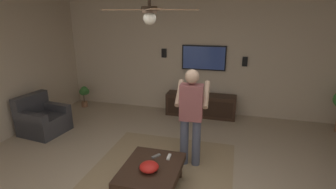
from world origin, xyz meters
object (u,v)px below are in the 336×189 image
Objects in this scene: media_console at (201,105)px; ceiling_fan at (150,12)px; person_standing at (191,113)px; vase_round at (196,90)px; remote_grey at (156,156)px; tv at (204,58)px; wall_speaker_right at (164,53)px; coffee_table at (151,173)px; remote_black at (145,166)px; bowl at (149,167)px; remote_white at (169,157)px; potted_plant_short at (84,93)px; armchair at (43,120)px; wall_speaker_left at (245,62)px.

ceiling_fan is at bearing -5.62° from media_console.
vase_round is at bearing 3.75° from person_standing.
remote_grey is 0.13× the size of ceiling_fan.
tv is 0.82m from vase_round.
ceiling_fan is (-3.17, -0.73, 0.97)m from wall_speaker_right.
wall_speaker_right is at bearing 12.73° from coffee_table.
ceiling_fan reaches higher than vase_round.
person_standing reaches higher than vase_round.
media_console is 11.33× the size of remote_black.
tv reaches higher than remote_black.
bowl is 0.44m from remote_white.
tv reaches higher than vase_round.
coffee_table is 4.55× the size of vase_round.
media_console is 6.38× the size of bowl.
vase_round is at bearing 178.51° from remote_white.
remote_grey is (-0.03, 0.19, 0.00)m from remote_white.
tv is at bearing 56.59° from remote_black.
remote_grey is (-2.64, -2.87, 0.01)m from potted_plant_short.
vase_round is (3.07, -0.22, 0.25)m from remote_black.
ceiling_fan is (-1.09, -2.84, 2.19)m from armchair.
potted_plant_short is 3.90m from remote_grey.
person_standing is 2.66m from wall_speaker_left.
ceiling_fan reaches higher than wall_speaker_left.
remote_white and remote_black have the same top height.
bowl is at bearing -173.43° from ceiling_fan.
person_standing reaches higher than coffee_table.
tv is 4.04× the size of bowl.
person_standing reaches higher than remote_white.
potted_plant_short is 4.03m from remote_white.
media_console reaches higher than remote_white.
ceiling_fan is (-3.16, 0.29, 1.05)m from tv.
vase_round is 1.25m from wall_speaker_right.
ceiling_fan is (0.27, 0.03, 2.00)m from bowl.
tv reaches higher than media_console.
person_standing is 1.13m from bowl.
tv reaches higher than coffee_table.
armchair is 4.72m from wall_speaker_left.
armchair is at bearing -179.19° from potted_plant_short.
ceiling_fan is at bearing 158.35° from wall_speaker_left.
wall_speaker_left is at bearing 33.83° from armchair.
ceiling_fan is at bearing 9.22° from coffee_table.
coffee_table is 0.59× the size of media_console.
media_console is at bearing -4.81° from coffee_table.
wall_speaker_right is at bearing 12.92° from ceiling_fan.
media_console is 3.15m from potted_plant_short.
coffee_table is at bearing -33.01° from remote_white.
remote_black is at bearing -161.08° from remote_grey.
media_console is at bearing -4.61° from bowl.
armchair is 3.35m from person_standing.
vase_round is (0.14, -3.01, 0.26)m from potted_plant_short.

